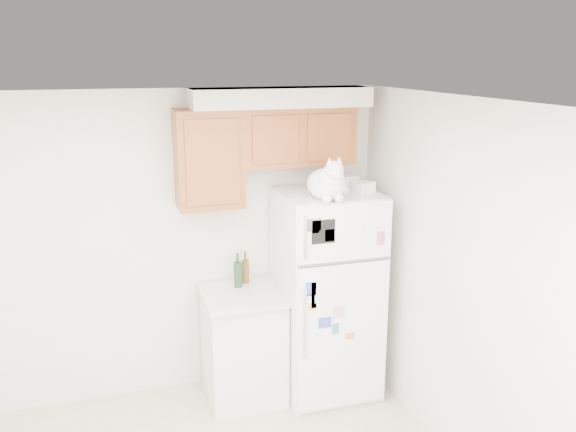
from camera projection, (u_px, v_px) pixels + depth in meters
name	position (u px, v px, depth m)	size (l,w,h in m)	color
room_shell	(192.00, 268.00, 3.15)	(3.84, 4.04, 2.52)	beige
refrigerator	(327.00, 294.00, 4.98)	(0.76, 0.78, 1.70)	white
base_counter	(243.00, 344.00, 4.95)	(0.64, 0.64, 0.92)	white
cat	(328.00, 183.00, 4.49)	(0.33, 0.49, 0.35)	white
storage_box_back	(345.00, 182.00, 4.92)	(0.18, 0.13, 0.10)	white
storage_box_front	(364.00, 188.00, 4.73)	(0.15, 0.11, 0.09)	white
bottle_green	(238.00, 270.00, 4.90)	(0.07, 0.07, 0.29)	#19381E
bottle_amber	(245.00, 267.00, 5.00)	(0.06, 0.06, 0.27)	#593814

